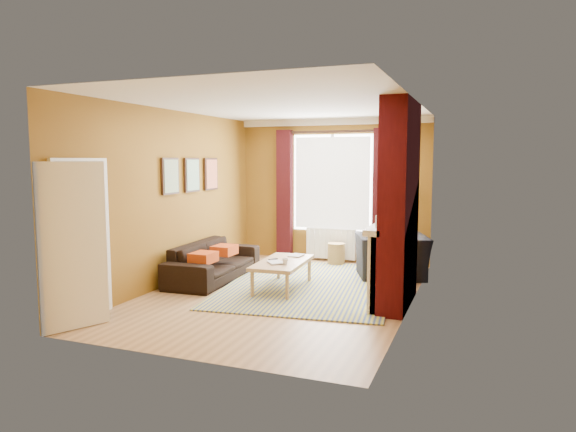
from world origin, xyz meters
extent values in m
plane|color=#986E45|center=(0.00, 0.00, 0.00)|extent=(5.50, 5.50, 0.00)
cube|color=brown|center=(0.00, 2.75, 1.40)|extent=(3.80, 0.02, 2.80)
cube|color=brown|center=(0.00, -2.75, 1.40)|extent=(3.80, 0.02, 2.80)
cube|color=brown|center=(1.90, 0.00, 1.40)|extent=(0.02, 5.50, 2.80)
cube|color=brown|center=(-1.90, 0.00, 1.40)|extent=(0.02, 5.50, 2.80)
cube|color=white|center=(0.00, 0.00, 2.80)|extent=(3.80, 5.50, 0.01)
cube|color=#40090D|center=(1.72, 0.00, 1.40)|extent=(0.35, 1.40, 2.80)
cube|color=white|center=(1.53, 0.00, 0.55)|extent=(0.12, 1.30, 1.10)
cube|color=white|center=(1.48, 0.00, 1.08)|extent=(0.22, 1.40, 0.08)
cube|color=white|center=(1.51, -0.58, 0.52)|extent=(0.16, 0.14, 1.04)
cube|color=white|center=(1.51, 0.58, 0.52)|extent=(0.16, 0.14, 1.04)
cube|color=black|center=(1.56, 0.00, 0.45)|extent=(0.06, 0.80, 0.90)
cube|color=black|center=(1.54, 0.00, 0.03)|extent=(0.20, 1.00, 0.06)
cube|color=white|center=(1.49, -0.35, 1.20)|extent=(0.03, 0.12, 0.16)
cube|color=black|center=(1.49, -0.10, 1.19)|extent=(0.03, 0.10, 0.14)
cylinder|color=black|center=(1.49, 0.15, 1.18)|extent=(0.10, 0.10, 0.12)
cube|color=black|center=(1.53, 0.00, 1.85)|extent=(0.03, 0.60, 0.75)
cube|color=#9D6835|center=(1.51, 0.00, 1.85)|extent=(0.01, 0.52, 0.66)
cube|color=white|center=(0.00, 2.71, 2.74)|extent=(3.80, 0.08, 0.12)
cube|color=white|center=(0.00, 2.72, 1.55)|extent=(1.60, 0.04, 1.90)
cube|color=white|center=(0.00, 2.68, 1.55)|extent=(1.50, 0.02, 1.80)
cube|color=white|center=(0.00, 2.70, 1.55)|extent=(0.06, 0.04, 1.90)
cube|color=#380C10|center=(-0.98, 2.63, 1.35)|extent=(0.30, 0.16, 2.50)
cube|color=#380C10|center=(0.98, 2.63, 1.35)|extent=(0.30, 0.16, 2.50)
cylinder|color=black|center=(0.00, 2.63, 2.55)|extent=(2.30, 0.05, 0.05)
cube|color=white|center=(0.00, 2.65, 0.35)|extent=(1.00, 0.10, 0.60)
cube|color=white|center=(-0.45, 2.59, 0.35)|extent=(0.04, 0.03, 0.56)
cube|color=white|center=(-0.34, 2.59, 0.35)|extent=(0.04, 0.03, 0.56)
cube|color=white|center=(-0.23, 2.59, 0.35)|extent=(0.04, 0.03, 0.56)
cube|color=white|center=(-0.12, 2.59, 0.35)|extent=(0.04, 0.03, 0.56)
cube|color=white|center=(-0.01, 2.59, 0.35)|extent=(0.04, 0.03, 0.56)
cube|color=white|center=(0.10, 2.59, 0.35)|extent=(0.04, 0.03, 0.56)
cube|color=white|center=(0.21, 2.59, 0.35)|extent=(0.04, 0.03, 0.56)
cube|color=white|center=(0.32, 2.59, 0.35)|extent=(0.04, 0.03, 0.56)
cube|color=white|center=(0.43, 2.59, 0.35)|extent=(0.04, 0.03, 0.56)
cube|color=black|center=(-1.87, -0.10, 1.75)|extent=(0.04, 0.44, 0.58)
cube|color=yellow|center=(-1.84, -0.10, 1.75)|extent=(0.01, 0.38, 0.52)
cube|color=black|center=(-1.87, 0.55, 1.75)|extent=(0.04, 0.44, 0.58)
cube|color=#2E8C6A|center=(-1.84, 0.55, 1.75)|extent=(0.01, 0.38, 0.52)
cube|color=black|center=(-1.87, 1.20, 1.75)|extent=(0.04, 0.44, 0.58)
cube|color=#BE2F3C|center=(-1.84, 1.20, 1.75)|extent=(0.01, 0.38, 0.52)
cube|color=white|center=(-1.88, -2.05, 1.00)|extent=(0.05, 0.94, 2.06)
cube|color=black|center=(-1.85, -2.05, 1.00)|extent=(0.02, 0.80, 1.98)
cube|color=white|center=(-1.68, -2.41, 1.00)|extent=(0.37, 0.74, 1.98)
imported|color=#427333|center=(1.49, 0.45, 1.26)|extent=(0.14, 0.10, 0.27)
cube|color=#AB370E|center=(-1.27, -0.14, 0.49)|extent=(0.34, 0.40, 0.16)
cube|color=#AB370E|center=(-1.27, 0.56, 0.49)|extent=(0.34, 0.40, 0.16)
cube|color=navy|center=(0.24, 0.62, 0.01)|extent=(2.95, 3.82, 0.02)
imported|color=black|center=(-1.42, 0.46, 0.31)|extent=(0.93, 2.16, 0.62)
imported|color=black|center=(1.37, 1.60, 0.37)|extent=(1.42, 1.33, 0.74)
cube|color=tan|center=(-0.08, 0.23, 0.42)|extent=(0.75, 1.38, 0.06)
cylinder|color=tan|center=(-0.32, -0.39, 0.20)|extent=(0.06, 0.06, 0.39)
cylinder|color=tan|center=(0.22, -0.36, 0.20)|extent=(0.06, 0.06, 0.39)
cylinder|color=tan|center=(-0.39, 0.82, 0.20)|extent=(0.06, 0.06, 0.39)
cylinder|color=tan|center=(0.15, 0.85, 0.20)|extent=(0.06, 0.06, 0.39)
cylinder|color=olive|center=(0.19, 2.37, 0.21)|extent=(0.41, 0.41, 0.41)
cylinder|color=black|center=(1.55, 2.29, 0.01)|extent=(0.29, 0.29, 0.03)
cylinder|color=black|center=(1.55, 2.29, 0.74)|extent=(0.03, 0.03, 1.43)
cone|color=beige|center=(1.55, 2.29, 1.46)|extent=(0.29, 0.29, 0.17)
imported|color=#999999|center=(-0.20, -0.05, 0.46)|extent=(0.34, 0.35, 0.03)
imported|color=#999999|center=(-0.12, 0.70, 0.46)|extent=(0.23, 0.30, 0.02)
imported|color=#999999|center=(0.05, 0.00, 0.49)|extent=(0.10, 0.10, 0.09)
cube|color=#29292C|center=(-0.25, 0.24, 0.46)|extent=(0.10, 0.17, 0.02)
camera|label=1|loc=(2.78, -7.05, 2.01)|focal=32.00mm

